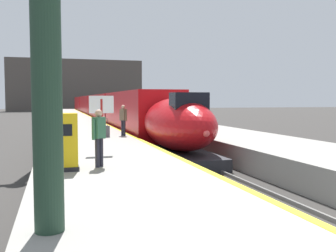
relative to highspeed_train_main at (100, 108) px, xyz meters
name	(u,v)px	position (x,y,z in m)	size (l,w,h in m)	color
platform_left	(78,132)	(-4.05, -20.69, -1.44)	(4.80, 110.00, 1.05)	gray
platform_right	(177,130)	(4.05, -20.69, -1.44)	(4.80, 110.00, 1.05)	gray
platform_left_safety_stripe	(108,124)	(-1.77, -20.69, -0.91)	(0.20, 107.80, 0.01)	yellow
rail_main_left	(115,134)	(-0.75, -17.94, -1.91)	(0.08, 110.00, 0.12)	slate
rail_main_right	(132,133)	(0.75, -17.94, -1.91)	(0.08, 110.00, 0.12)	slate
highspeed_train_main	(100,108)	(0.00, 0.00, 0.00)	(2.92, 76.13, 3.60)	#B20F14
station_column_mid	(51,26)	(-5.90, -30.76, 4.80)	(4.00, 0.68, 9.55)	#1E3828
passenger_near_edge	(123,118)	(-2.19, -30.50, 0.07)	(0.39, 0.50, 1.69)	#23232D
passenger_mid_platform	(99,133)	(-4.57, -40.12, 0.07)	(0.43, 0.43, 1.69)	#23232D
rolling_suitcase	(106,131)	(-3.22, -31.03, -0.61)	(0.40, 0.22, 0.98)	#4C4C51
ticket_machine_yellow	(65,144)	(-5.55, -40.41, -0.18)	(0.76, 0.62, 1.60)	yellow
departure_info_board	(101,112)	(-4.14, -37.15, 0.59)	(0.90, 0.10, 2.12)	maroon
terminus_back_wall	(76,85)	(0.00, 56.56, 5.03)	(36.00, 2.00, 14.00)	#4C4742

